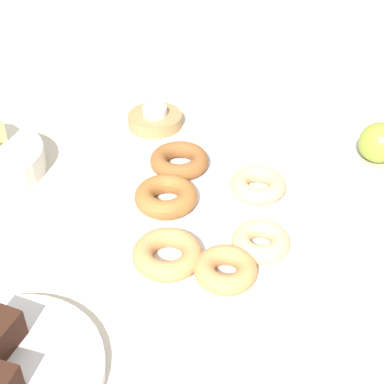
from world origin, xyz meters
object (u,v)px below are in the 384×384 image
at_px(donut_5, 167,254).
at_px(cake_plate, 4,375).
at_px(donut_0, 258,185).
at_px(donut_4, 226,270).
at_px(tealight, 155,111).
at_px(donut_1, 179,161).
at_px(apple, 379,143).
at_px(donut_2, 166,196).
at_px(donut_3, 261,241).
at_px(donut_plate, 211,218).
at_px(candle_holder, 155,120).

height_order(donut_5, cake_plate, donut_5).
distance_m(donut_0, donut_4, 0.19).
relative_size(cake_plate, tealight, 4.86).
xyz_separation_m(donut_1, donut_5, (-0.20, -0.08, -0.00)).
relative_size(donut_5, tealight, 2.04).
relative_size(donut_4, apple, 1.19).
bearing_deg(tealight, donut_1, -139.42).
bearing_deg(donut_0, apple, -38.40).
height_order(donut_2, apple, apple).
distance_m(donut_3, donut_4, 0.07).
distance_m(donut_5, tealight, 0.38).
relative_size(donut_0, cake_plate, 0.38).
height_order(donut_1, donut_4, same).
bearing_deg(donut_0, donut_plate, 149.75).
height_order(donut_3, donut_5, donut_5).
bearing_deg(donut_0, donut_5, 162.77).
bearing_deg(cake_plate, donut_0, -19.95).
distance_m(donut_0, apple, 0.24).
distance_m(donut_3, tealight, 0.39).
relative_size(donut_3, candle_holder, 0.78).
bearing_deg(donut_5, candle_holder, 29.48).
relative_size(donut_0, donut_3, 1.08).
bearing_deg(cake_plate, donut_5, -22.24).
bearing_deg(candle_holder, donut_5, -150.52).
relative_size(donut_3, cake_plate, 0.36).
distance_m(donut_0, donut_3, 0.13).
bearing_deg(donut_4, apple, -19.04).
height_order(donut_3, tealight, donut_3).
xyz_separation_m(donut_3, donut_5, (-0.07, 0.10, 0.00)).
xyz_separation_m(donut_plate, donut_5, (-0.11, 0.01, 0.02)).
height_order(donut_5, apple, apple).
distance_m(donut_plate, donut_4, 0.13).
bearing_deg(tealight, donut_4, -140.76).
height_order(candle_holder, apple, apple).
xyz_separation_m(donut_3, tealight, (0.26, 0.29, 0.00)).
distance_m(donut_4, candle_holder, 0.42).
relative_size(donut_1, cake_plate, 0.43).
distance_m(donut_0, candle_holder, 0.28).
bearing_deg(donut_4, donut_0, 6.01).
relative_size(donut_plate, donut_5, 3.56).
xyz_separation_m(donut_2, donut_5, (-0.11, -0.05, -0.00)).
xyz_separation_m(donut_5, apple, (0.38, -0.21, 0.00)).
distance_m(donut_1, candle_holder, 0.17).
xyz_separation_m(donut_plate, tealight, (0.22, 0.20, 0.02)).
xyz_separation_m(donut_5, candle_holder, (0.33, 0.19, -0.02)).
height_order(donut_plate, cake_plate, donut_plate).
xyz_separation_m(donut_3, candle_holder, (0.26, 0.29, -0.02)).
bearing_deg(donut_plate, donut_0, -30.25).
distance_m(donut_plate, candle_holder, 0.29).
height_order(donut_4, donut_5, same).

